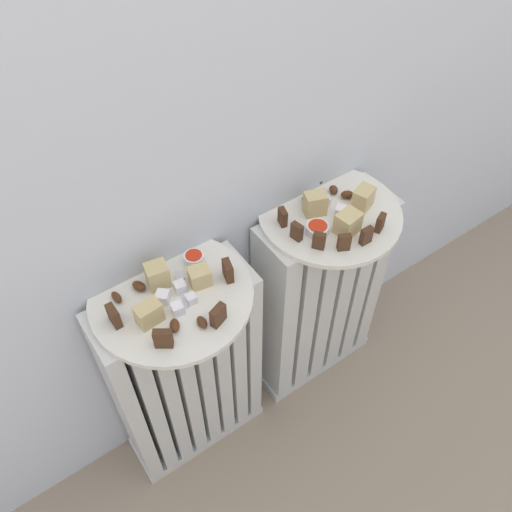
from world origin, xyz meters
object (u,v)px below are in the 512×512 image
object	(u,v)px
radiator_left	(187,375)
jam_bowl_right	(318,228)
plate_left	(171,295)
fork	(182,285)
jam_bowl_left	(194,259)
plate_right	(330,213)
radiator_right	(317,298)

from	to	relation	value
radiator_left	jam_bowl_right	world-z (taller)	jam_bowl_right
plate_left	fork	bearing A→B (deg)	7.90
jam_bowl_left	radiator_left	bearing A→B (deg)	-152.28
radiator_left	plate_left	size ratio (longest dim) A/B	1.89
plate_right	jam_bowl_right	bearing A→B (deg)	-152.47
radiator_right	fork	bearing A→B (deg)	179.42
jam_bowl_right	radiator_right	bearing A→B (deg)	27.53
radiator_right	plate_left	distance (m)	0.49
plate_left	jam_bowl_right	distance (m)	0.33
jam_bowl_right	fork	bearing A→B (deg)	173.10
radiator_left	jam_bowl_right	distance (m)	0.46
jam_bowl_right	fork	distance (m)	0.30
radiator_right	jam_bowl_left	xyz separation A→B (m)	(-0.31, 0.04, 0.32)
plate_left	jam_bowl_right	bearing A→B (deg)	-5.70
radiator_left	fork	size ratio (longest dim) A/B	6.68
plate_right	fork	bearing A→B (deg)	179.42
jam_bowl_right	plate_right	bearing A→B (deg)	27.53
jam_bowl_left	jam_bowl_right	size ratio (longest dim) A/B	0.83
plate_left	jam_bowl_right	size ratio (longest dim) A/B	6.50
plate_right	fork	world-z (taller)	fork
plate_left	fork	distance (m)	0.03
radiator_left	plate_right	bearing A→B (deg)	0.00
plate_right	jam_bowl_left	world-z (taller)	jam_bowl_left
radiator_right	plate_right	world-z (taller)	plate_right
plate_right	jam_bowl_left	bearing A→B (deg)	172.92
jam_bowl_right	fork	xyz separation A→B (m)	(-0.30, 0.04, -0.01)
fork	plate_left	bearing A→B (deg)	-172.10
plate_right	fork	xyz separation A→B (m)	(-0.36, 0.00, 0.01)
radiator_left	jam_bowl_right	bearing A→B (deg)	-5.70
fork	radiator_left	bearing A→B (deg)	-172.10
radiator_left	radiator_right	xyz separation A→B (m)	(0.39, 0.00, -0.00)
plate_right	jam_bowl_left	distance (m)	0.32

